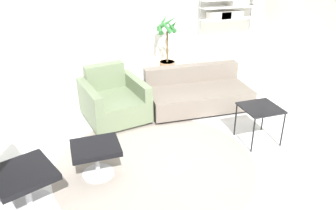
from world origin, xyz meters
name	(u,v)px	position (x,y,z in m)	size (l,w,h in m)	color
ground_plane	(158,156)	(0.00, 0.00, 0.00)	(12.00, 12.00, 0.00)	white
wall_back	(106,3)	(0.00, 3.29, 1.40)	(12.00, 0.09, 2.80)	silver
round_rug	(155,163)	(-0.07, -0.13, 0.00)	(2.39, 2.39, 0.01)	gray
ottoman	(96,152)	(-0.75, -0.12, 0.30)	(0.53, 0.45, 0.39)	#BCBCC1
armchair_red	(113,101)	(-0.32, 1.19, 0.28)	(0.99, 1.05, 0.77)	silver
couch_low	(197,93)	(1.03, 1.17, 0.23)	(1.64, 0.96, 0.62)	black
side_table	(260,111)	(1.38, -0.07, 0.45)	(0.48, 0.48, 0.49)	black
potted_plant	(167,49)	(1.07, 2.81, 0.52)	(0.53, 0.54, 1.23)	brown
shelf_unit	(230,9)	(2.56, 3.05, 1.18)	(1.28, 0.28, 1.64)	#BCBCC1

